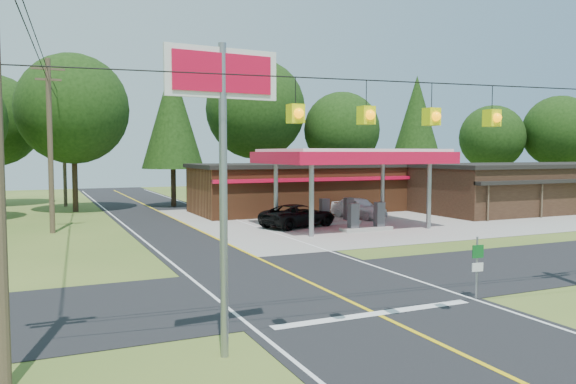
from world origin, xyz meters
name	(u,v)px	position (x,y,z in m)	size (l,w,h in m)	color
ground	(319,287)	(0.00, 0.00, 0.00)	(120.00, 120.00, 0.00)	#446022
main_highway	(319,287)	(0.00, 0.00, 0.01)	(8.00, 120.00, 0.02)	black
cross_road	(319,287)	(0.00, 0.00, 0.01)	(70.00, 7.00, 0.02)	black
lane_center_yellow	(319,286)	(0.00, 0.00, 0.03)	(0.15, 110.00, 0.00)	yellow
gas_canopy	(351,159)	(9.00, 13.00, 4.27)	(10.60, 7.40, 4.88)	gray
convenience_store	(297,187)	(10.00, 22.98, 1.92)	(16.40, 7.55, 3.80)	brown
strip_building	(536,187)	(28.00, 15.98, 1.91)	(20.40, 8.75, 3.80)	#301D13
utility_pole_far_left	(50,143)	(-8.00, 18.00, 5.20)	(1.80, 0.30, 10.00)	#473828
utility_pole_north	(64,152)	(-6.50, 35.00, 4.75)	(0.30, 0.30, 9.50)	#473828
overhead_beacons	(400,85)	(-1.00, -6.00, 6.21)	(17.04, 2.04, 1.03)	black
treeline_backdrop	(178,114)	(0.82, 24.01, 7.49)	(70.27, 51.59, 13.30)	#332316
suv_car	(298,216)	(6.10, 14.50, 0.71)	(5.13, 5.13, 1.42)	black
sedan_car	(359,208)	(12.00, 17.00, 0.75)	(4.40, 4.40, 1.50)	white
big_stop_sign	(223,125)	(-5.00, -5.01, 5.26)	(2.62, 0.29, 7.05)	gray
route_sign_post	(477,263)	(3.80, -3.52, 1.19)	(0.41, 0.10, 2.01)	gray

